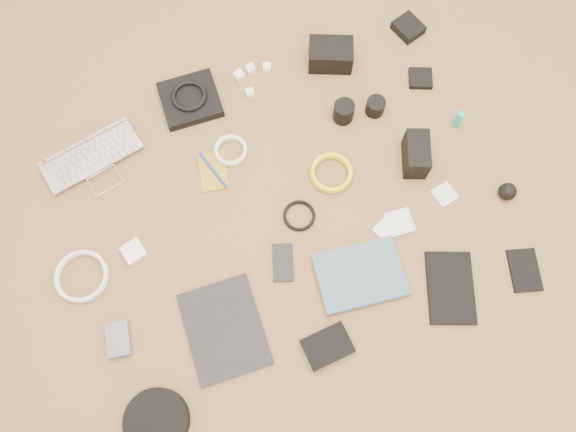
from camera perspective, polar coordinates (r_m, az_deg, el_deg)
name	(u,v)px	position (r m, az deg, el deg)	size (l,w,h in m)	color
laptop	(98,168)	(1.90, -18.72, 4.68)	(0.32, 0.22, 0.03)	silver
headphone_pouch	(190,100)	(1.93, -9.91, 11.56)	(0.19, 0.18, 0.03)	black
headphones	(189,96)	(1.91, -10.02, 11.93)	(0.12, 0.12, 0.01)	black
charger_a	(250,69)	(1.98, -3.84, 14.66)	(0.03, 0.03, 0.03)	white
charger_b	(239,76)	(1.96, -4.95, 14.00)	(0.03, 0.03, 0.03)	white
charger_c	(267,67)	(1.98, -2.15, 14.85)	(0.03, 0.03, 0.03)	white
charger_d	(250,93)	(1.93, -3.88, 12.37)	(0.03, 0.03, 0.02)	white
dslr_camera	(331,55)	(1.98, 4.35, 16.01)	(0.15, 0.10, 0.08)	black
lens_pouch	(408,28)	(2.11, 12.11, 18.20)	(0.08, 0.09, 0.03)	black
notebook_olive	(213,171)	(1.82, -7.60, 4.54)	(0.09, 0.13, 0.01)	olive
pen_blue	(213,170)	(1.81, -7.63, 4.64)	(0.01, 0.01, 0.15)	#132D9E
cable_white_a	(231,151)	(1.84, -5.81, 6.57)	(0.11, 0.11, 0.01)	white
lens_a	(344,112)	(1.87, 5.67, 10.51)	(0.07, 0.07, 0.07)	black
lens_b	(375,107)	(1.90, 8.87, 10.93)	(0.06, 0.06, 0.06)	black
card_reader	(420,78)	(2.01, 13.31, 13.45)	(0.08, 0.08, 0.02)	black
power_brick	(134,252)	(1.76, -15.39, -3.53)	(0.06, 0.06, 0.03)	white
cable_white_b	(82,277)	(1.80, -20.16, -5.82)	(0.16, 0.16, 0.01)	white
cable_black	(299,216)	(1.74, 1.15, -0.02)	(0.10, 0.10, 0.01)	black
cable_yellow	(331,174)	(1.80, 4.41, 4.30)	(0.14, 0.14, 0.02)	yellow
flash	(416,154)	(1.82, 12.88, 6.14)	(0.07, 0.13, 0.10)	black
lens_cleaner	(458,119)	(1.92, 16.90, 9.36)	(0.02, 0.02, 0.08)	teal
battery_charger	(119,339)	(1.72, -16.83, -11.90)	(0.07, 0.10, 0.03)	#5A5B60
tablet	(224,329)	(1.67, -6.48, -11.34)	(0.22, 0.28, 0.01)	black
phone	(283,263)	(1.70, -0.51, -4.75)	(0.06, 0.12, 0.01)	black
filter_case_left	(386,230)	(1.76, 9.90, -1.41)	(0.06, 0.06, 0.01)	silver
filter_case_mid	(400,222)	(1.77, 11.28, -0.64)	(0.08, 0.08, 0.01)	silver
filter_case_right	(444,194)	(1.84, 15.61, 2.12)	(0.06, 0.06, 0.01)	silver
air_blower	(507,192)	(1.88, 21.40, 2.33)	(0.06, 0.06, 0.06)	black
headphone_case	(157,421)	(1.67, -13.19, -19.62)	(0.18, 0.18, 0.05)	black
drive_case	(327,346)	(1.65, 4.03, -13.05)	(0.13, 0.09, 0.03)	black
paperback	(369,306)	(1.68, 8.22, -9.03)	(0.19, 0.25, 0.03)	#3F576A
notebook_black_a	(450,288)	(1.75, 16.17, -7.01)	(0.14, 0.22, 0.02)	black
notebook_black_b	(524,270)	(1.84, 22.88, -5.10)	(0.09, 0.13, 0.01)	black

